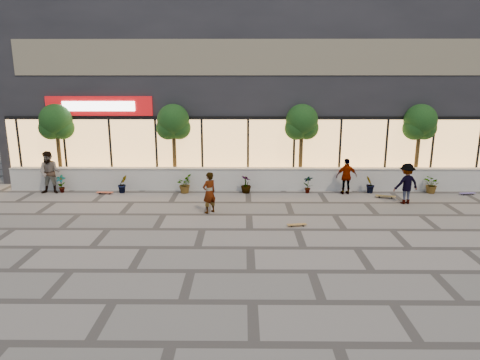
{
  "coord_description": "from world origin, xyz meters",
  "views": [
    {
      "loc": [
        -0.22,
        -12.29,
        5.11
      ],
      "look_at": [
        -0.35,
        3.54,
        1.3
      ],
      "focal_mm": 32.0,
      "sensor_mm": 36.0,
      "label": 1
    }
  ],
  "objects_px": {
    "tree_mideast": "(302,124)",
    "skater_right_far": "(406,184)",
    "skater_center": "(209,193)",
    "skater_right_near": "(347,176)",
    "skateboard_right_far": "(467,193)",
    "tree_midwest": "(173,124)",
    "tree_west": "(56,124)",
    "skater_left": "(50,173)",
    "skateboard_center": "(297,225)",
    "skateboard_right_near": "(386,196)",
    "skateboard_left": "(105,192)",
    "tree_east": "(420,124)"
  },
  "relations": [
    {
      "from": "tree_mideast",
      "to": "skater_right_far",
      "type": "height_order",
      "value": "tree_mideast"
    },
    {
      "from": "skater_left",
      "to": "skater_right_near",
      "type": "distance_m",
      "value": 13.28
    },
    {
      "from": "tree_west",
      "to": "skateboard_right_near",
      "type": "bearing_deg",
      "value": -7.8
    },
    {
      "from": "tree_west",
      "to": "skateboard_left",
      "type": "height_order",
      "value": "tree_west"
    },
    {
      "from": "skater_right_near",
      "to": "skateboard_right_far",
      "type": "distance_m",
      "value": 5.47
    },
    {
      "from": "skater_right_far",
      "to": "tree_east",
      "type": "bearing_deg",
      "value": -132.8
    },
    {
      "from": "skateboard_center",
      "to": "skateboard_right_near",
      "type": "height_order",
      "value": "skateboard_right_near"
    },
    {
      "from": "skater_right_near",
      "to": "skateboard_right_near",
      "type": "distance_m",
      "value": 1.86
    },
    {
      "from": "tree_east",
      "to": "skater_center",
      "type": "bearing_deg",
      "value": -156.27
    },
    {
      "from": "skateboard_center",
      "to": "skateboard_left",
      "type": "relative_size",
      "value": 0.95
    },
    {
      "from": "tree_mideast",
      "to": "skater_left",
      "type": "relative_size",
      "value": 2.04
    },
    {
      "from": "tree_mideast",
      "to": "skateboard_center",
      "type": "bearing_deg",
      "value": -98.27
    },
    {
      "from": "tree_midwest",
      "to": "tree_east",
      "type": "distance_m",
      "value": 11.5
    },
    {
      "from": "skater_left",
      "to": "skateboard_center",
      "type": "bearing_deg",
      "value": -26.41
    },
    {
      "from": "skater_center",
      "to": "skater_left",
      "type": "distance_m",
      "value": 7.87
    },
    {
      "from": "skater_right_far",
      "to": "skateboard_right_far",
      "type": "height_order",
      "value": "skater_right_far"
    },
    {
      "from": "tree_midwest",
      "to": "skater_right_far",
      "type": "relative_size",
      "value": 2.32
    },
    {
      "from": "tree_west",
      "to": "skateboard_right_near",
      "type": "xyz_separation_m",
      "value": [
        14.97,
        -2.05,
        -2.9
      ]
    },
    {
      "from": "tree_midwest",
      "to": "skateboard_center",
      "type": "bearing_deg",
      "value": -47.98
    },
    {
      "from": "tree_west",
      "to": "skateboard_right_near",
      "type": "height_order",
      "value": "tree_west"
    },
    {
      "from": "skater_right_near",
      "to": "skateboard_center",
      "type": "xyz_separation_m",
      "value": [
        -2.72,
        -4.33,
        -0.74
      ]
    },
    {
      "from": "skater_center",
      "to": "tree_east",
      "type": "bearing_deg",
      "value": 162.74
    },
    {
      "from": "skater_center",
      "to": "skater_right_far",
      "type": "distance_m",
      "value": 8.14
    },
    {
      "from": "skater_center",
      "to": "skater_left",
      "type": "relative_size",
      "value": 0.84
    },
    {
      "from": "tree_midwest",
      "to": "tree_mideast",
      "type": "bearing_deg",
      "value": 0.0
    },
    {
      "from": "skateboard_right_far",
      "to": "tree_east",
      "type": "bearing_deg",
      "value": 129.98
    },
    {
      "from": "skater_center",
      "to": "skater_right_near",
      "type": "relative_size",
      "value": 1.0
    },
    {
      "from": "tree_west",
      "to": "skater_right_near",
      "type": "xyz_separation_m",
      "value": [
        13.39,
        -1.4,
        -2.18
      ]
    },
    {
      "from": "tree_east",
      "to": "skater_right_near",
      "type": "bearing_deg",
      "value": -158.83
    },
    {
      "from": "skater_right_near",
      "to": "skater_right_far",
      "type": "distance_m",
      "value": 2.57
    },
    {
      "from": "tree_mideast",
      "to": "skater_right_near",
      "type": "relative_size",
      "value": 2.42
    },
    {
      "from": "tree_east",
      "to": "skater_right_near",
      "type": "xyz_separation_m",
      "value": [
        -3.61,
        -1.4,
        -2.18
      ]
    },
    {
      "from": "tree_mideast",
      "to": "skateboard_right_near",
      "type": "xyz_separation_m",
      "value": [
        3.47,
        -2.05,
        -2.9
      ]
    },
    {
      "from": "tree_west",
      "to": "skater_left",
      "type": "height_order",
      "value": "tree_west"
    },
    {
      "from": "skater_right_near",
      "to": "skateboard_right_near",
      "type": "xyz_separation_m",
      "value": [
        1.59,
        -0.65,
        -0.72
      ]
    },
    {
      "from": "tree_mideast",
      "to": "skater_center",
      "type": "xyz_separation_m",
      "value": [
        -4.03,
        -4.19,
        -2.18
      ]
    },
    {
      "from": "skater_left",
      "to": "skateboard_center",
      "type": "height_order",
      "value": "skater_left"
    },
    {
      "from": "skateboard_right_near",
      "to": "skater_left",
      "type": "bearing_deg",
      "value": -166.95
    },
    {
      "from": "skater_left",
      "to": "skateboard_right_far",
      "type": "relative_size",
      "value": 2.55
    },
    {
      "from": "skateboard_right_far",
      "to": "skater_left",
      "type": "bearing_deg",
      "value": 169.48
    },
    {
      "from": "skater_right_near",
      "to": "skateboard_right_far",
      "type": "bearing_deg",
      "value": 174.88
    },
    {
      "from": "skateboard_left",
      "to": "tree_mideast",
      "type": "bearing_deg",
      "value": 11.84
    },
    {
      "from": "tree_midwest",
      "to": "skater_right_near",
      "type": "relative_size",
      "value": 2.42
    },
    {
      "from": "skater_right_near",
      "to": "skater_right_far",
      "type": "bearing_deg",
      "value": 141.27
    },
    {
      "from": "skater_center",
      "to": "skater_right_near",
      "type": "distance_m",
      "value": 6.54
    },
    {
      "from": "skater_right_near",
      "to": "skateboard_left",
      "type": "bearing_deg",
      "value": -3.53
    },
    {
      "from": "skater_right_near",
      "to": "skateboard_right_far",
      "type": "xyz_separation_m",
      "value": [
        5.41,
        -0.1,
        -0.74
      ]
    },
    {
      "from": "skater_center",
      "to": "skateboard_right_far",
      "type": "bearing_deg",
      "value": 152.36
    },
    {
      "from": "tree_mideast",
      "to": "skater_right_near",
      "type": "xyz_separation_m",
      "value": [
        1.89,
        -1.4,
        -2.18
      ]
    },
    {
      "from": "skateboard_left",
      "to": "tree_west",
      "type": "bearing_deg",
      "value": 151.82
    }
  ]
}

